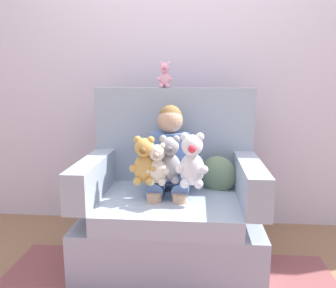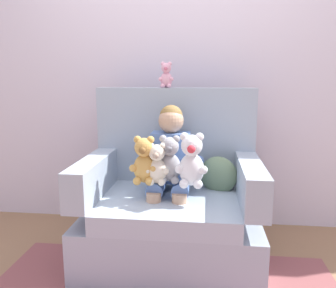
# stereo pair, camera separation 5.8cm
# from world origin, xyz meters

# --- Properties ---
(ground_plane) EXTENTS (8.00, 8.00, 0.00)m
(ground_plane) POSITION_xyz_m (0.00, 0.00, 0.00)
(ground_plane) COLOR #936D4C
(back_wall) EXTENTS (6.00, 0.10, 2.60)m
(back_wall) POSITION_xyz_m (0.00, 0.70, 1.30)
(back_wall) COLOR silver
(back_wall) RESTS_ON ground
(armchair) EXTENTS (1.15, 0.84, 1.15)m
(armchair) POSITION_xyz_m (0.00, 0.05, 0.36)
(armchair) COLOR #9EADBC
(armchair) RESTS_ON ground
(seated_child) EXTENTS (0.45, 0.39, 0.82)m
(seated_child) POSITION_xyz_m (-0.01, 0.06, 0.67)
(seated_child) COLOR #597AB7
(seated_child) RESTS_ON armchair
(plush_cream) EXTENTS (0.15, 0.13, 0.26)m
(plush_cream) POSITION_xyz_m (-0.07, -0.11, 0.69)
(plush_cream) COLOR silver
(plush_cream) RESTS_ON armchair
(plush_honey) EXTENTS (0.18, 0.15, 0.30)m
(plush_honey) POSITION_xyz_m (-0.15, -0.11, 0.71)
(plush_honey) COLOR gold
(plush_honey) RESTS_ON armchair
(plush_white) EXTENTS (0.20, 0.16, 0.33)m
(plush_white) POSITION_xyz_m (0.14, -0.13, 0.72)
(plush_white) COLOR white
(plush_white) RESTS_ON armchair
(plush_grey) EXTENTS (0.18, 0.15, 0.30)m
(plush_grey) POSITION_xyz_m (-0.00, -0.06, 0.71)
(plush_grey) COLOR #9E9EA3
(plush_grey) RESTS_ON armchair
(plush_pink_on_backrest) EXTENTS (0.11, 0.09, 0.18)m
(plush_pink_on_backrest) POSITION_xyz_m (-0.07, 0.35, 1.23)
(plush_pink_on_backrest) COLOR #EAA8BC
(plush_pink_on_backrest) RESTS_ON armchair
(throw_pillow) EXTENTS (0.28, 0.19, 0.26)m
(throw_pillow) POSITION_xyz_m (0.31, 0.15, 0.56)
(throw_pillow) COLOR slate
(throw_pillow) RESTS_ON armchair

